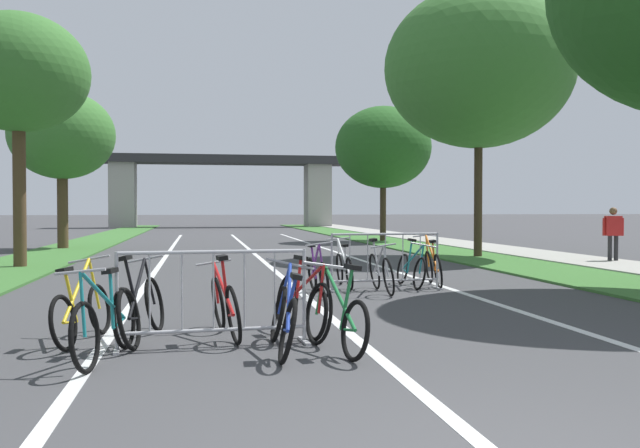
% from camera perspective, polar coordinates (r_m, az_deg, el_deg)
% --- Properties ---
extents(grass_verge_left, '(2.50, 61.07, 0.05)m').
position_cam_1_polar(grass_verge_left, '(28.66, -19.29, -1.69)').
color(grass_verge_left, '#386B2D').
rests_on(grass_verge_left, ground).
extents(grass_verge_right, '(2.50, 61.07, 0.05)m').
position_cam_1_polar(grass_verge_right, '(29.43, 6.00, -1.54)').
color(grass_verge_right, '#386B2D').
rests_on(grass_verge_right, ground).
extents(sidewalk_path_right, '(2.22, 61.07, 0.08)m').
position_cam_1_polar(sidewalk_path_right, '(30.17, 10.31, -1.46)').
color(sidewalk_path_right, '#9E9B93').
rests_on(sidewalk_path_right, ground).
extents(lane_stripe_center, '(0.14, 35.33, 0.01)m').
position_cam_1_polar(lane_stripe_center, '(21.06, -5.23, -2.75)').
color(lane_stripe_center, silver).
rests_on(lane_stripe_center, ground).
extents(lane_stripe_right_lane, '(0.14, 35.33, 0.01)m').
position_cam_1_polar(lane_stripe_right_lane, '(21.47, 2.28, -2.66)').
color(lane_stripe_right_lane, silver).
rests_on(lane_stripe_right_lane, ground).
extents(lane_stripe_left_lane, '(0.14, 35.33, 0.01)m').
position_cam_1_polar(lane_stripe_left_lane, '(21.01, -12.91, -2.78)').
color(lane_stripe_left_lane, silver).
rests_on(lane_stripe_left_lane, ground).
extents(overpass_bridge, '(20.39, 3.04, 5.60)m').
position_cam_1_polar(overpass_bridge, '(53.81, -8.18, 3.77)').
color(overpass_bridge, '#2D2D30').
rests_on(overpass_bridge, ground).
extents(tree_left_oak_mid, '(3.46, 3.46, 6.34)m').
position_cam_1_polar(tree_left_oak_mid, '(18.80, -24.02, 11.46)').
color(tree_left_oak_mid, '#4C3823').
rests_on(tree_left_oak_mid, ground).
extents(tree_left_maple_mid, '(3.76, 3.76, 5.76)m').
position_cam_1_polar(tree_left_maple_mid, '(26.52, -20.86, 6.95)').
color(tree_left_maple_mid, '#4C3823').
rests_on(tree_left_maple_mid, ground).
extents(tree_right_pine_far, '(5.67, 5.67, 8.13)m').
position_cam_1_polar(tree_right_pine_far, '(21.43, 13.20, 12.65)').
color(tree_right_pine_far, '#3D2D1E').
rests_on(tree_right_pine_far, ground).
extents(tree_right_pine_near, '(4.28, 4.28, 6.03)m').
position_cam_1_polar(tree_right_pine_near, '(30.50, 5.33, 6.42)').
color(tree_right_pine_near, '#3D2D1E').
rests_on(tree_right_pine_near, ground).
extents(crowd_barrier_nearest, '(2.10, 0.56, 1.05)m').
position_cam_1_polar(crowd_barrier_nearest, '(7.49, -8.94, -6.27)').
color(crowd_barrier_nearest, '#ADADB2').
rests_on(crowd_barrier_nearest, ground).
extents(crowd_barrier_second, '(2.09, 0.50, 1.05)m').
position_cam_1_polar(crowd_barrier_second, '(12.50, 5.52, -3.21)').
color(crowd_barrier_second, '#ADADB2').
rests_on(crowd_barrier_second, ground).
extents(bicycle_teal_0, '(0.50, 1.63, 0.92)m').
position_cam_1_polar(bicycle_teal_0, '(13.04, 7.66, -3.73)').
color(bicycle_teal_0, black).
rests_on(bicycle_teal_0, ground).
extents(bicycle_red_1, '(0.68, 1.72, 0.94)m').
position_cam_1_polar(bicycle_red_1, '(8.00, -1.51, -6.73)').
color(bicycle_red_1, black).
rests_on(bicycle_red_1, ground).
extents(bicycle_yellow_2, '(0.51, 1.60, 0.96)m').
position_cam_1_polar(bicycle_yellow_2, '(8.11, -19.38, -6.95)').
color(bicycle_yellow_2, black).
rests_on(bicycle_yellow_2, ground).
extents(bicycle_orange_3, '(0.52, 1.62, 1.01)m').
position_cam_1_polar(bicycle_orange_3, '(13.30, 9.48, -3.55)').
color(bicycle_orange_3, black).
rests_on(bicycle_orange_3, ground).
extents(bicycle_blue_4, '(0.54, 1.73, 0.96)m').
position_cam_1_polar(bicycle_blue_4, '(7.11, -3.08, -7.92)').
color(bicycle_blue_4, black).
rests_on(bicycle_blue_4, ground).
extents(bicycle_white_5, '(0.47, 1.67, 0.94)m').
position_cam_1_polar(bicycle_white_5, '(12.91, 2.04, -3.77)').
color(bicycle_white_5, black).
rests_on(bicycle_white_5, ground).
extents(bicycle_purple_6, '(0.47, 1.59, 0.95)m').
position_cam_1_polar(bicycle_purple_6, '(11.88, -0.21, -4.25)').
color(bicycle_purple_6, black).
rests_on(bicycle_purple_6, ground).
extents(bicycle_silver_7, '(0.45, 1.69, 0.96)m').
position_cam_1_polar(bicycle_silver_7, '(12.10, 5.13, -4.00)').
color(bicycle_silver_7, black).
rests_on(bicycle_silver_7, ground).
extents(bicycle_green_8, '(0.51, 1.69, 0.93)m').
position_cam_1_polar(bicycle_green_8, '(7.21, 1.28, -7.88)').
color(bicycle_green_8, black).
rests_on(bicycle_green_8, ground).
extents(bicycle_black_9, '(0.48, 1.77, 0.99)m').
position_cam_1_polar(bicycle_black_9, '(8.01, -14.74, -6.82)').
color(bicycle_black_9, black).
rests_on(bicycle_black_9, ground).
extents(bicycle_teal_10, '(0.64, 1.73, 0.96)m').
position_cam_1_polar(bicycle_teal_10, '(7.10, -17.56, -7.93)').
color(bicycle_teal_10, black).
rests_on(bicycle_teal_10, ground).
extents(bicycle_red_11, '(0.53, 1.65, 0.98)m').
position_cam_1_polar(bicycle_red_11, '(8.01, -7.99, -6.80)').
color(bicycle_red_11, black).
rests_on(bicycle_red_11, ground).
extents(pedestrian_with_backpack, '(0.54, 0.35, 1.53)m').
position_cam_1_polar(pedestrian_with_backpack, '(20.06, 23.40, -0.41)').
color(pedestrian_with_backpack, '#262628').
rests_on(pedestrian_with_backpack, ground).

